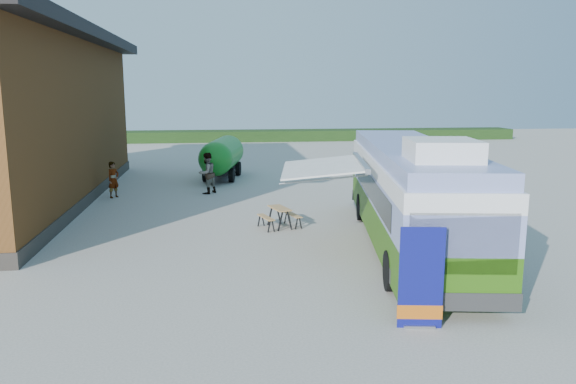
{
  "coord_description": "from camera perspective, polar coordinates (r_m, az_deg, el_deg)",
  "views": [
    {
      "loc": [
        -0.89,
        -15.71,
        4.96
      ],
      "look_at": [
        1.49,
        3.36,
        1.4
      ],
      "focal_mm": 35.0,
      "sensor_mm": 36.0,
      "label": 1
    }
  ],
  "objects": [
    {
      "name": "ground",
      "position": [
        16.49,
        -3.71,
        -7.02
      ],
      "size": [
        100.0,
        100.0,
        0.0
      ],
      "primitive_type": "plane",
      "color": "#BCB7AD",
      "rests_on": "ground"
    },
    {
      "name": "hedge",
      "position": [
        54.62,
        2.29,
        5.8
      ],
      "size": [
        40.0,
        3.0,
        1.0
      ],
      "primitive_type": "cube",
      "color": "#264419",
      "rests_on": "ground"
    },
    {
      "name": "bus",
      "position": [
        17.94,
        12.34,
        0.08
      ],
      "size": [
        4.44,
        12.46,
        3.75
      ],
      "rotation": [
        0.0,
        0.0,
        -0.16
      ],
      "color": "#3D7613",
      "rests_on": "ground"
    },
    {
      "name": "awning",
      "position": [
        17.3,
        4.11,
        3.1
      ],
      "size": [
        3.06,
        4.31,
        0.51
      ],
      "rotation": [
        0.0,
        0.0,
        -0.16
      ],
      "color": "white",
      "rests_on": "ground"
    },
    {
      "name": "banner",
      "position": [
        12.11,
        13.34,
        -9.41
      ],
      "size": [
        0.94,
        0.28,
        2.18
      ],
      "rotation": [
        0.0,
        0.0,
        -0.16
      ],
      "color": "navy",
      "rests_on": "ground"
    },
    {
      "name": "picnic_table",
      "position": [
        20.19,
        -0.87,
        -2.11
      ],
      "size": [
        1.58,
        1.49,
        0.74
      ],
      "rotation": [
        0.0,
        0.0,
        0.3
      ],
      "color": "tan",
      "rests_on": "ground"
    },
    {
      "name": "person_a",
      "position": [
        26.93,
        -17.32,
        1.21
      ],
      "size": [
        0.69,
        0.73,
        1.67
      ],
      "primitive_type": "imported",
      "rotation": [
        0.0,
        0.0,
        0.91
      ],
      "color": "#999999",
      "rests_on": "ground"
    },
    {
      "name": "person_b",
      "position": [
        26.95,
        -8.24,
        1.9
      ],
      "size": [
        1.2,
        1.2,
        1.97
      ],
      "primitive_type": "imported",
      "rotation": [
        0.0,
        0.0,
        -2.36
      ],
      "color": "#999999",
      "rests_on": "ground"
    },
    {
      "name": "slurry_tanker",
      "position": [
        31.35,
        -6.7,
        3.7
      ],
      "size": [
        2.53,
        6.01,
        2.24
      ],
      "rotation": [
        0.0,
        0.0,
        -0.19
      ],
      "color": "#167E21",
      "rests_on": "ground"
    }
  ]
}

